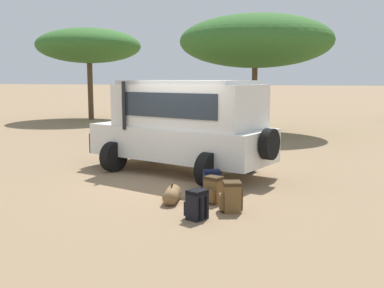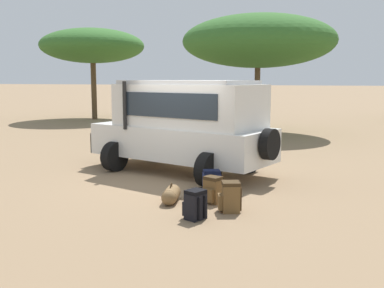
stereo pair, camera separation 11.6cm
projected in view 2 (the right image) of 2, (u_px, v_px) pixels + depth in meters
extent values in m
plane|color=#8C7051|center=(178.00, 180.00, 11.04)|extent=(320.00, 320.00, 0.00)
cube|color=silver|center=(181.00, 142.00, 11.96)|extent=(5.24, 3.25, 0.84)
cube|color=silver|center=(189.00, 105.00, 11.68)|extent=(4.18, 2.83, 1.10)
cube|color=#232D38|center=(145.00, 105.00, 12.56)|extent=(0.51, 1.51, 0.77)
cube|color=#232D38|center=(167.00, 105.00, 10.94)|extent=(2.82, 0.90, 0.60)
cube|color=#232D38|center=(208.00, 102.00, 12.39)|extent=(2.82, 0.90, 0.60)
cube|color=#B7B7B7|center=(187.00, 82.00, 11.62)|extent=(3.78, 2.64, 0.10)
cube|color=black|center=(113.00, 140.00, 13.47)|extent=(0.63, 1.59, 0.56)
cylinder|color=black|center=(125.00, 105.00, 11.68)|extent=(0.10, 0.10, 1.25)
cylinder|color=black|center=(115.00, 156.00, 12.12)|extent=(0.50, 0.85, 0.80)
cylinder|color=black|center=(160.00, 148.00, 13.68)|extent=(0.50, 0.85, 0.80)
cylinder|color=black|center=(208.00, 170.00, 10.36)|extent=(0.50, 0.85, 0.80)
cylinder|color=black|center=(249.00, 158.00, 11.92)|extent=(0.50, 0.85, 0.80)
cylinder|color=black|center=(270.00, 144.00, 10.44)|extent=(0.43, 0.77, 0.74)
cube|color=brown|center=(231.00, 198.00, 8.42)|extent=(0.41, 0.43, 0.51)
cube|color=brown|center=(220.00, 202.00, 8.42)|extent=(0.17, 0.26, 0.28)
cube|color=#3A2A16|center=(231.00, 183.00, 8.37)|extent=(0.42, 0.42, 0.07)
cylinder|color=#3A2A16|center=(241.00, 199.00, 8.35)|extent=(0.04, 0.04, 0.44)
cylinder|color=#3A2A16|center=(239.00, 197.00, 8.50)|extent=(0.04, 0.04, 0.44)
cube|color=brown|center=(213.00, 191.00, 9.03)|extent=(0.41, 0.36, 0.48)
cube|color=brown|center=(208.00, 196.00, 8.92)|extent=(0.27, 0.17, 0.26)
cube|color=#3A2A16|center=(213.00, 178.00, 8.99)|extent=(0.40, 0.36, 0.07)
cylinder|color=#3A2A16|center=(220.00, 190.00, 9.09)|extent=(0.04, 0.04, 0.41)
cylinder|color=#3A2A16|center=(214.00, 189.00, 9.19)|extent=(0.04, 0.04, 0.41)
cube|color=navy|center=(212.00, 184.00, 9.67)|extent=(0.44, 0.39, 0.47)
cube|color=navy|center=(213.00, 188.00, 9.51)|extent=(0.28, 0.19, 0.26)
cube|color=black|center=(212.00, 172.00, 9.63)|extent=(0.43, 0.40, 0.07)
cylinder|color=black|center=(214.00, 182.00, 9.83)|extent=(0.04, 0.04, 0.40)
cylinder|color=black|center=(207.00, 182.00, 9.81)|extent=(0.04, 0.04, 0.40)
cube|color=black|center=(196.00, 206.00, 7.97)|extent=(0.38, 0.42, 0.47)
cube|color=black|center=(189.00, 208.00, 8.10)|extent=(0.18, 0.27, 0.26)
cube|color=black|center=(196.00, 192.00, 7.93)|extent=(0.38, 0.41, 0.07)
cylinder|color=black|center=(199.00, 209.00, 7.81)|extent=(0.04, 0.04, 0.40)
cylinder|color=black|center=(205.00, 207.00, 7.93)|extent=(0.04, 0.04, 0.40)
cylinder|color=brown|center=(171.00, 195.00, 9.08)|extent=(0.40, 0.55, 0.31)
sphere|color=brown|center=(169.00, 198.00, 8.84)|extent=(0.30, 0.30, 0.30)
sphere|color=brown|center=(173.00, 192.00, 9.33)|extent=(0.30, 0.30, 0.30)
torus|color=#493721|center=(171.00, 186.00, 9.06)|extent=(0.05, 0.17, 0.16)
cylinder|color=brown|center=(94.00, 90.00, 27.49)|extent=(0.32, 0.32, 3.56)
ellipsoid|color=#336628|center=(93.00, 46.00, 27.10)|extent=(6.22, 6.30, 2.06)
cylinder|color=brown|center=(257.00, 99.00, 20.73)|extent=(0.26, 0.26, 3.14)
ellipsoid|color=#336628|center=(258.00, 41.00, 20.35)|extent=(6.99, 6.05, 2.41)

